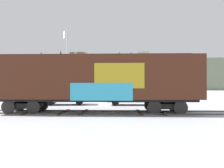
% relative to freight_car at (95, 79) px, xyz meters
% --- Properties ---
extents(ground_plane, '(260.00, 260.00, 0.00)m').
position_rel_freight_car_xyz_m(ground_plane, '(-0.51, 0.00, -2.37)').
color(ground_plane, '#B2B5BC').
extents(track, '(60.01, 2.59, 0.08)m').
position_rel_freight_car_xyz_m(track, '(-0.98, -0.00, -2.33)').
color(track, '#4C4742').
rests_on(track, ground_plane).
extents(freight_car, '(14.14, 3.03, 4.12)m').
position_rel_freight_car_xyz_m(freight_car, '(0.00, 0.00, 0.00)').
color(freight_car, '#472316').
rests_on(freight_car, ground_plane).
extents(flagpole, '(0.94, 1.47, 9.34)m').
position_rel_freight_car_xyz_m(flagpole, '(-4.99, 10.40, 3.69)').
color(flagpole, silver).
rests_on(flagpole, ground_plane).
extents(hillside, '(132.69, 35.05, 17.86)m').
position_rel_freight_car_xyz_m(hillside, '(-0.56, 78.08, 4.15)').
color(hillside, slate).
rests_on(hillside, ground_plane).
extents(parked_car_silver, '(4.29, 2.38, 1.60)m').
position_rel_freight_car_xyz_m(parked_car_silver, '(-3.59, 5.26, -1.56)').
color(parked_car_silver, '#B7BABF').
rests_on(parked_car_silver, ground_plane).
extents(parked_car_white, '(4.78, 2.06, 1.60)m').
position_rel_freight_car_xyz_m(parked_car_white, '(2.91, 5.20, -1.57)').
color(parked_car_white, silver).
rests_on(parked_car_white, ground_plane).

